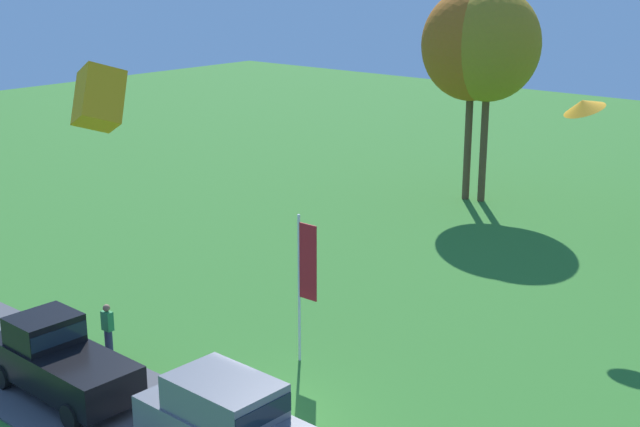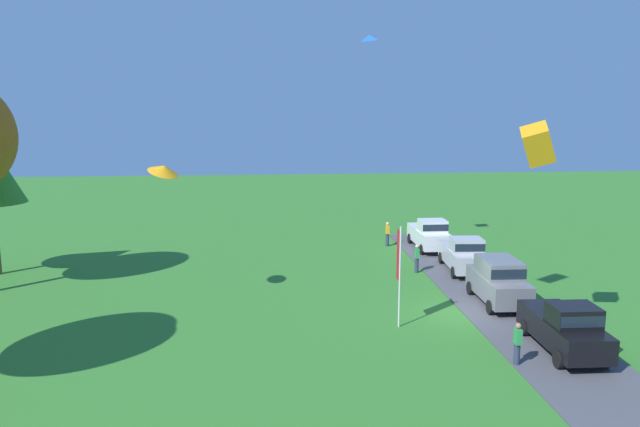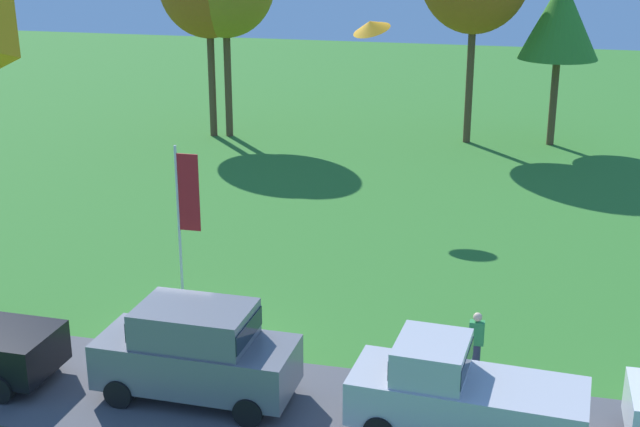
{
  "view_description": "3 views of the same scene",
  "coord_description": "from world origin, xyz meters",
  "px_view_note": "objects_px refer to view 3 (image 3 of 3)",
  "views": [
    {
      "loc": [
        15.06,
        -14.99,
        11.72
      ],
      "look_at": [
        -0.57,
        3.31,
        4.78
      ],
      "focal_mm": 50.0,
      "sensor_mm": 36.0,
      "label": 1
    },
    {
      "loc": [
        -27.68,
        9.24,
        9.91
      ],
      "look_at": [
        -0.62,
        6.82,
        5.09
      ],
      "focal_mm": 35.0,
      "sensor_mm": 36.0,
      "label": 2
    },
    {
      "loc": [
        8.4,
        -19.51,
        10.77
      ],
      "look_at": [
        2.8,
        3.48,
        2.84
      ],
      "focal_mm": 50.0,
      "sensor_mm": 36.0,
      "label": 3
    }
  ],
  "objects_px": {
    "car_suv_mid_row": "(196,349)",
    "car_pickup_far_end": "(458,391)",
    "kite_delta_mid_center": "(371,26)",
    "person_on_lawn": "(476,344)",
    "flag_banner": "(185,202)",
    "tree_center_back": "(560,19)"
  },
  "relations": [
    {
      "from": "car_pickup_far_end",
      "to": "flag_banner",
      "type": "relative_size",
      "value": 1.11
    },
    {
      "from": "person_on_lawn",
      "to": "flag_banner",
      "type": "distance_m",
      "value": 9.37
    },
    {
      "from": "car_suv_mid_row",
      "to": "car_pickup_far_end",
      "type": "relative_size",
      "value": 0.91
    },
    {
      "from": "tree_center_back",
      "to": "kite_delta_mid_center",
      "type": "xyz_separation_m",
      "value": [
        -7.11,
        -10.92,
        0.73
      ]
    },
    {
      "from": "car_suv_mid_row",
      "to": "kite_delta_mid_center",
      "type": "bearing_deg",
      "value": 86.63
    },
    {
      "from": "car_pickup_far_end",
      "to": "car_suv_mid_row",
      "type": "bearing_deg",
      "value": 178.22
    },
    {
      "from": "car_suv_mid_row",
      "to": "flag_banner",
      "type": "xyz_separation_m",
      "value": [
        -2.42,
        5.58,
        1.61
      ]
    },
    {
      "from": "car_pickup_far_end",
      "to": "kite_delta_mid_center",
      "type": "height_order",
      "value": "kite_delta_mid_center"
    },
    {
      "from": "person_on_lawn",
      "to": "flag_banner",
      "type": "height_order",
      "value": "flag_banner"
    },
    {
      "from": "tree_center_back",
      "to": "flag_banner",
      "type": "xyz_separation_m",
      "value": [
        -10.49,
        -21.58,
        -3.2
      ]
    },
    {
      "from": "car_suv_mid_row",
      "to": "person_on_lawn",
      "type": "bearing_deg",
      "value": 22.63
    },
    {
      "from": "car_pickup_far_end",
      "to": "tree_center_back",
      "type": "relative_size",
      "value": 0.64
    },
    {
      "from": "car_suv_mid_row",
      "to": "car_pickup_far_end",
      "type": "bearing_deg",
      "value": -1.78
    },
    {
      "from": "car_suv_mid_row",
      "to": "flag_banner",
      "type": "height_order",
      "value": "flag_banner"
    },
    {
      "from": "kite_delta_mid_center",
      "to": "person_on_lawn",
      "type": "bearing_deg",
      "value": -68.91
    },
    {
      "from": "car_suv_mid_row",
      "to": "kite_delta_mid_center",
      "type": "relative_size",
      "value": 3.2
    },
    {
      "from": "flag_banner",
      "to": "car_pickup_far_end",
      "type": "bearing_deg",
      "value": -34.31
    },
    {
      "from": "car_suv_mid_row",
      "to": "car_pickup_far_end",
      "type": "distance_m",
      "value": 6.04
    },
    {
      "from": "person_on_lawn",
      "to": "kite_delta_mid_center",
      "type": "distance_m",
      "value": 15.8
    },
    {
      "from": "car_suv_mid_row",
      "to": "tree_center_back",
      "type": "distance_m",
      "value": 28.74
    },
    {
      "from": "car_pickup_far_end",
      "to": "flag_banner",
      "type": "bearing_deg",
      "value": 145.69
    },
    {
      "from": "car_pickup_far_end",
      "to": "flag_banner",
      "type": "height_order",
      "value": "flag_banner"
    }
  ]
}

